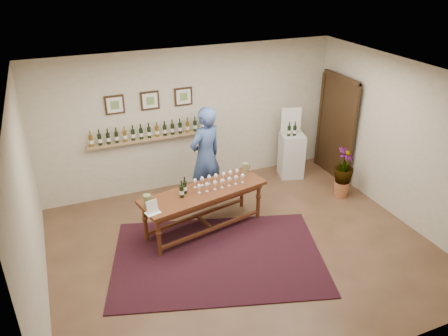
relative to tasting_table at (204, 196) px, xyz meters
name	(u,v)px	position (x,y,z in m)	size (l,w,h in m)	color
ground	(243,248)	(0.39, -0.76, -0.66)	(6.00, 6.00, 0.00)	#4E3322
room_shell	(300,128)	(2.50, 1.10, 0.46)	(6.00, 6.00, 6.00)	beige
rug	(218,257)	(-0.08, -0.83, -0.65)	(3.28, 2.19, 0.02)	#4D140D
tasting_table	(204,196)	(0.00, 0.00, 0.00)	(2.27, 1.13, 0.77)	#482312
table_glasses	(219,180)	(0.31, 0.08, 0.20)	(1.26, 0.29, 0.17)	silver
table_bottles	(183,187)	(-0.36, -0.02, 0.26)	(0.27, 0.16, 0.29)	black
pitcher_left	(147,201)	(-0.99, -0.18, 0.23)	(0.14, 0.14, 0.22)	olive
pitcher_right	(245,168)	(0.91, 0.31, 0.21)	(0.13, 0.13, 0.20)	olive
menu_card	(152,207)	(-0.96, -0.34, 0.22)	(0.22, 0.16, 0.20)	white
display_pedestal	(291,155)	(2.42, 1.22, -0.18)	(0.48, 0.48, 0.95)	silver
pedestal_bottles	(292,129)	(2.36, 1.17, 0.44)	(0.28, 0.07, 0.28)	black
info_sign	(291,120)	(2.42, 1.33, 0.58)	(0.41, 0.02, 0.57)	white
potted_plant	(343,173)	(2.89, 0.04, -0.14)	(0.66, 0.66, 0.88)	#AD6039
person	(206,157)	(0.35, 0.84, 0.31)	(0.70, 0.46, 1.93)	#354D7E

